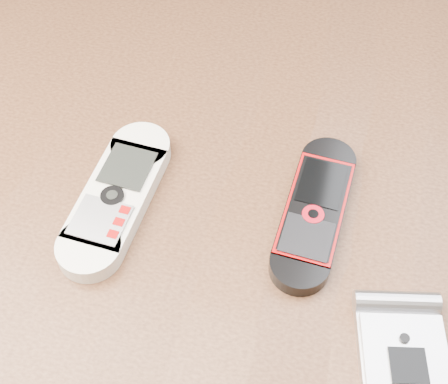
# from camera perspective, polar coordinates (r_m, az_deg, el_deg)

# --- Properties ---
(table) EXTENTS (1.20, 0.80, 0.75)m
(table) POSITION_cam_1_polar(r_m,az_deg,el_deg) (0.60, -0.47, -6.43)
(table) COLOR black
(table) RESTS_ON ground
(nokia_white) EXTENTS (0.06, 0.16, 0.02)m
(nokia_white) POSITION_cam_1_polar(r_m,az_deg,el_deg) (0.51, -9.79, -0.38)
(nokia_white) COLOR silver
(nokia_white) RESTS_ON table
(nokia_black_red) EXTENTS (0.06, 0.15, 0.02)m
(nokia_black_red) POSITION_cam_1_polar(r_m,az_deg,el_deg) (0.50, 8.28, -1.68)
(nokia_black_red) COLOR black
(nokia_black_red) RESTS_ON table
(motorola_razr) EXTENTS (0.08, 0.13, 0.02)m
(motorola_razr) POSITION_cam_1_polar(r_m,az_deg,el_deg) (0.45, 16.34, -15.70)
(motorola_razr) COLOR #B3B3B8
(motorola_razr) RESTS_ON table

